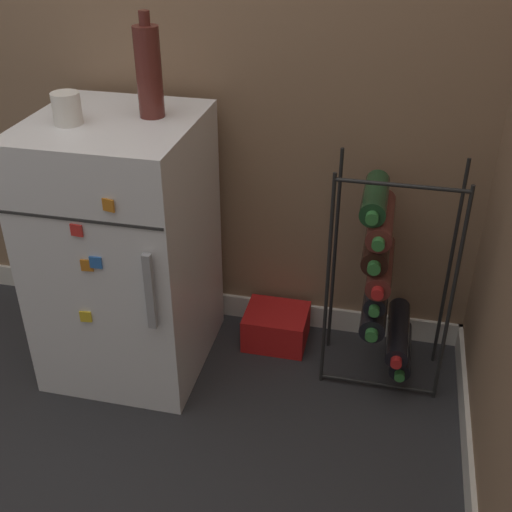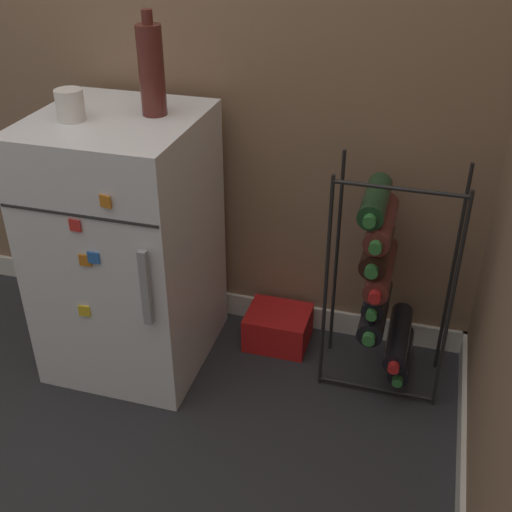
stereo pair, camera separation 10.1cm
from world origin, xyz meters
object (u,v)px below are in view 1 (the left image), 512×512
(soda_box, at_px, (276,327))
(fridge_top_cup, at_px, (67,108))
(wine_rack, at_px, (383,275))
(fridge_top_bottle, at_px, (149,71))
(mini_fridge, at_px, (126,249))

(soda_box, distance_m, fridge_top_cup, 1.06)
(wine_rack, distance_m, fridge_top_bottle, 0.95)
(mini_fridge, distance_m, soda_box, 0.63)
(mini_fridge, bearing_deg, fridge_top_cup, -151.04)
(mini_fridge, height_order, fridge_top_cup, fridge_top_cup)
(wine_rack, distance_m, fridge_top_cup, 1.08)
(mini_fridge, height_order, soda_box, mini_fridge)
(soda_box, xyz_separation_m, fridge_top_cup, (-0.57, -0.24, 0.85))
(mini_fridge, distance_m, wine_rack, 0.84)
(fridge_top_cup, relative_size, fridge_top_bottle, 0.30)
(soda_box, height_order, fridge_top_cup, fridge_top_cup)
(mini_fridge, distance_m, fridge_top_bottle, 0.58)
(mini_fridge, relative_size, fridge_top_cup, 9.59)
(mini_fridge, bearing_deg, wine_rack, 6.67)
(soda_box, relative_size, fridge_top_bottle, 0.75)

